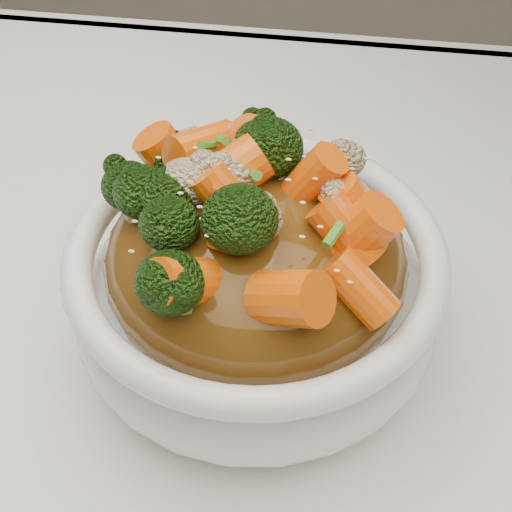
# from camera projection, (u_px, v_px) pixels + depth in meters

# --- Properties ---
(tablecloth) EXTENTS (1.20, 0.80, 0.04)m
(tablecloth) POSITION_uv_depth(u_px,v_px,m) (176.00, 378.00, 0.50)
(tablecloth) COLOR white
(tablecloth) RESTS_ON dining_table
(bowl) EXTENTS (0.22, 0.22, 0.09)m
(bowl) POSITION_uv_depth(u_px,v_px,m) (256.00, 294.00, 0.47)
(bowl) COLOR white
(bowl) RESTS_ON tablecloth
(sauce_base) EXTENTS (0.18, 0.18, 0.10)m
(sauce_base) POSITION_uv_depth(u_px,v_px,m) (256.00, 260.00, 0.45)
(sauce_base) COLOR #55340E
(sauce_base) RESTS_ON bowl
(carrots) EXTENTS (0.18, 0.18, 0.05)m
(carrots) POSITION_uv_depth(u_px,v_px,m) (256.00, 174.00, 0.40)
(carrots) COLOR #F55F08
(carrots) RESTS_ON sauce_base
(broccoli) EXTENTS (0.18, 0.18, 0.04)m
(broccoli) POSITION_uv_depth(u_px,v_px,m) (256.00, 176.00, 0.40)
(broccoli) COLOR black
(broccoli) RESTS_ON sauce_base
(cauliflower) EXTENTS (0.18, 0.18, 0.04)m
(cauliflower) POSITION_uv_depth(u_px,v_px,m) (256.00, 179.00, 0.40)
(cauliflower) COLOR beige
(cauliflower) RESTS_ON sauce_base
(scallions) EXTENTS (0.13, 0.13, 0.02)m
(scallions) POSITION_uv_depth(u_px,v_px,m) (256.00, 173.00, 0.40)
(scallions) COLOR #40891F
(scallions) RESTS_ON sauce_base
(sesame_seeds) EXTENTS (0.16, 0.16, 0.01)m
(sesame_seeds) POSITION_uv_depth(u_px,v_px,m) (256.00, 173.00, 0.40)
(sesame_seeds) COLOR beige
(sesame_seeds) RESTS_ON sauce_base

